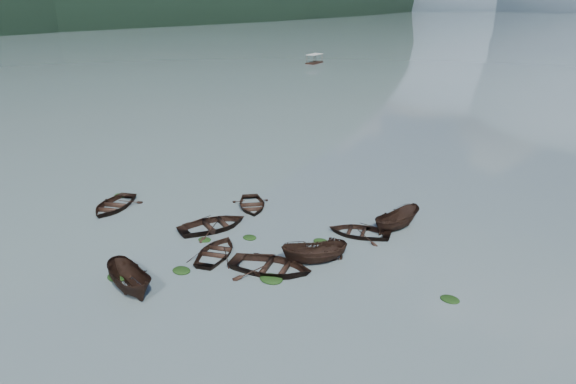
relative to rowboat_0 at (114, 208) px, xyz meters
The scene contains 21 objects.
ground_plane 13.02m from the rowboat_0, 27.91° to the right, with size 2400.00×2400.00×0.00m, color slate.
left_ridge_far 528.19m from the rowboat_0, 152.50° to the left, with size 560.00×1400.00×380.00m, color black.
haze_mtn_a 927.81m from the rowboat_0, 105.54° to the left, with size 520.00×520.00×280.00m, color #475666.
rowboat_0 is the anchor object (origin of this frame).
rowboat_1 8.58m from the rowboat_0, 11.12° to the left, with size 3.35×4.68×0.97m, color black.
rowboat_2 12.20m from the rowboat_0, 32.49° to the right, with size 1.56×4.15×1.60m, color black.
rowboat_3 11.24m from the rowboat_0, ahead, with size 2.83×3.96×0.82m, color black.
rowboat_4 15.01m from the rowboat_0, ahead, with size 3.42×4.79×0.99m, color black.
rowboat_5 16.57m from the rowboat_0, ahead, with size 1.49×3.96×1.53m, color black.
rowboat_6 10.12m from the rowboat_0, 36.61° to the left, with size 2.86×4.00×0.83m, color black.
rowboat_7 18.00m from the rowboat_0, 21.23° to the left, with size 2.89×4.05×0.84m, color black.
rowboat_8 20.34m from the rowboat_0, 25.61° to the left, with size 1.50×3.98×1.54m, color black.
weed_clump_0 10.58m from the rowboat_0, 35.57° to the right, with size 1.23×1.01×0.27m, color black.
weed_clump_1 11.52m from the rowboat_0, 18.27° to the right, with size 1.11×0.89×0.24m, color black.
weed_clump_2 15.70m from the rowboat_0, ahead, with size 1.35×1.08×0.29m, color black.
weed_clump_3 11.48m from the rowboat_0, ahead, with size 0.93×0.79×0.21m, color black.
weed_clump_4 24.35m from the rowboat_0, ahead, with size 1.00×0.79×0.21m, color black.
weed_clump_5 2.53m from the rowboat_0, 132.19° to the left, with size 1.04×0.84×0.22m, color black.
weed_clump_6 9.17m from the rowboat_0, ahead, with size 0.89×0.74×0.18m, color black.
weed_clump_7 15.87m from the rowboat_0, 15.07° to the left, with size 1.00×0.80×0.22m, color black.
pontoon_left 92.89m from the rowboat_0, 113.76° to the left, with size 2.24×5.37×2.06m, color black, non-canonical shape.
Camera 1 is at (19.13, -14.69, 14.36)m, focal length 32.00 mm.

